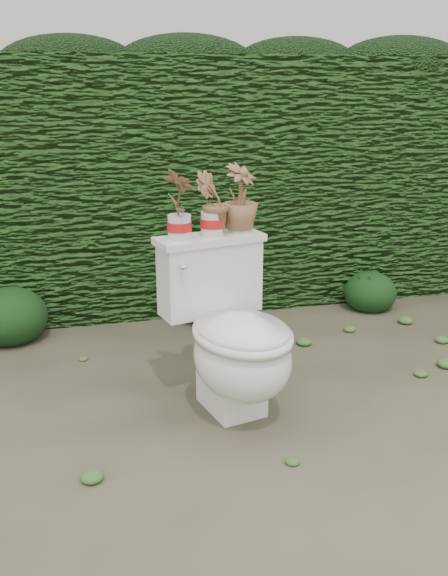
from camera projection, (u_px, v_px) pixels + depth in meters
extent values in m
plane|color=brown|center=(253.00, 392.00, 3.14)|extent=(60.00, 60.00, 0.00)
cube|color=#2D5B1E|center=(187.00, 181.00, 4.37)|extent=(8.00, 1.00, 1.60)
cube|color=silver|center=(165.00, 35.00, 8.19)|extent=(8.00, 3.50, 4.00)
cube|color=silver|center=(231.00, 388.00, 2.95)|extent=(0.28, 0.34, 0.20)
ellipsoid|color=silver|center=(242.00, 357.00, 2.81)|extent=(0.51, 0.59, 0.39)
cube|color=silver|center=(210.00, 278.00, 2.99)|extent=(0.50, 0.27, 0.34)
cube|color=silver|center=(210.00, 239.00, 2.94)|extent=(0.53, 0.29, 0.03)
cylinder|color=silver|center=(181.00, 266.00, 2.80)|extent=(0.03, 0.06, 0.02)
sphere|color=silver|center=(184.00, 268.00, 2.78)|extent=(0.03, 0.03, 0.03)
imported|color=#216C24|center=(179.00, 206.00, 2.82)|extent=(0.18, 0.19, 0.30)
imported|color=#216C24|center=(212.00, 205.00, 2.89)|extent=(0.16, 0.13, 0.28)
imported|color=#216C24|center=(240.00, 200.00, 2.95)|extent=(0.24, 0.24, 0.30)
ellipsoid|color=#193C15|center=(10.00, 312.00, 3.72)|extent=(0.43, 0.43, 0.34)
ellipsoid|color=#193C15|center=(210.00, 294.00, 4.04)|extent=(0.43, 0.43, 0.34)
ellipsoid|color=#193C15|center=(370.00, 288.00, 4.25)|extent=(0.35, 0.35, 0.28)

